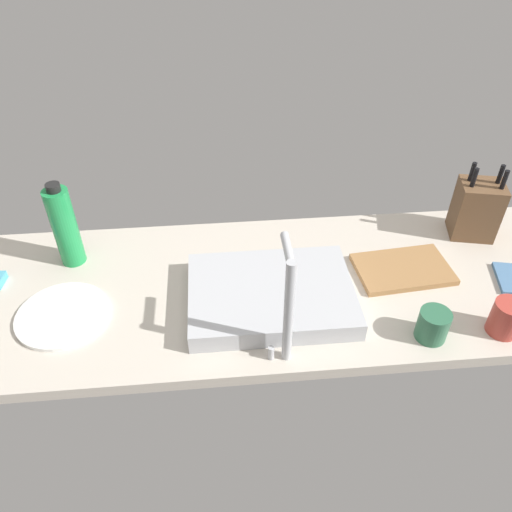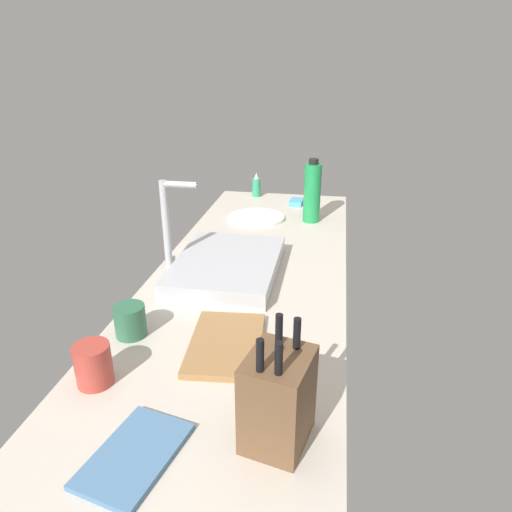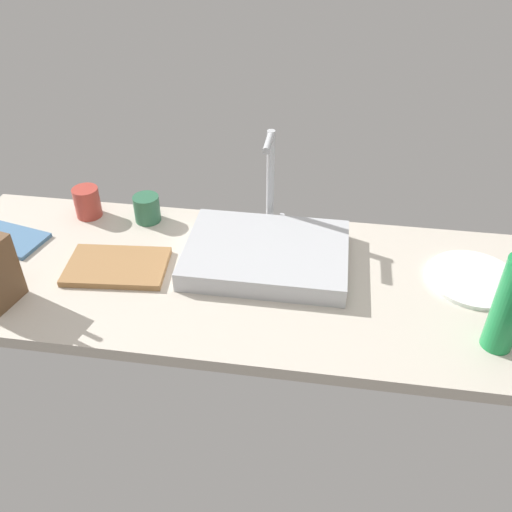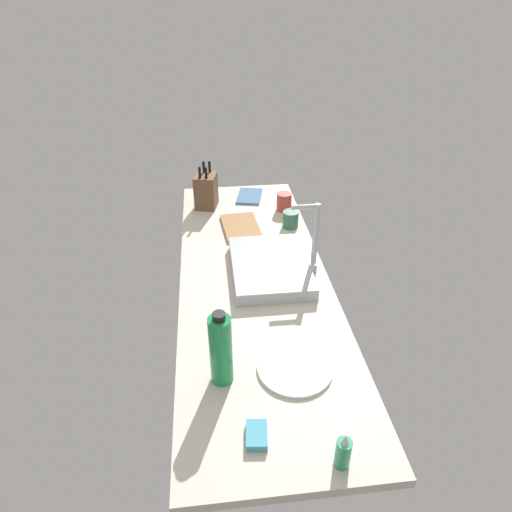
{
  "view_description": "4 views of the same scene",
  "coord_description": "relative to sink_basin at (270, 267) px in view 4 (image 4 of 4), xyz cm",
  "views": [
    {
      "loc": [
        11.24,
        107.0,
        104.29
      ],
      "look_at": [
        0.82,
        -4.54,
        10.87
      ],
      "focal_mm": 35.44,
      "sensor_mm": 36.0,
      "label": 1
    },
    {
      "loc": [
        -138.13,
        -26.48,
        71.36
      ],
      "look_at": [
        -3.06,
        -2.61,
        11.12
      ],
      "focal_mm": 32.63,
      "sensor_mm": 36.0,
      "label": 2
    },
    {
      "loc": [
        13.1,
        -115.46,
        98.54
      ],
      "look_at": [
        -3.66,
        -3.18,
        13.29
      ],
      "focal_mm": 38.39,
      "sensor_mm": 36.0,
      "label": 3
    },
    {
      "loc": [
        157.22,
        -17.35,
        115.29
      ],
      "look_at": [
        -2.4,
        1.11,
        12.33
      ],
      "focal_mm": 31.35,
      "sensor_mm": 36.0,
      "label": 4
    }
  ],
  "objects": [
    {
      "name": "sink_basin",
      "position": [
        0.0,
        0.0,
        0.0
      ],
      "size": [
        45.35,
        32.9,
        5.66
      ],
      "primitive_type": "cube",
      "color": "#B7BABF",
      "rests_on": "countertop_slab"
    },
    {
      "name": "cutting_board",
      "position": [
        -40.91,
        -9.29,
        -1.93
      ],
      "size": [
        29.13,
        20.08,
        1.8
      ],
      "primitive_type": "cube",
      "rotation": [
        0.0,
        0.0,
        0.09
      ],
      "color": "#9E7042",
      "rests_on": "countertop_slab"
    },
    {
      "name": "coffee_mug",
      "position": [
        -59.37,
        16.19,
        2.03
      ],
      "size": [
        8.11,
        8.11,
        9.72
      ],
      "primitive_type": "cylinder",
      "color": "#B23D33",
      "rests_on": "countertop_slab"
    },
    {
      "name": "ceramic_cup",
      "position": [
        -39.91,
        16.28,
        1.43
      ],
      "size": [
        8.08,
        8.08,
        8.52
      ],
      "primitive_type": "cylinder",
      "color": "#2D6647",
      "rests_on": "countertop_slab"
    },
    {
      "name": "faucet",
      "position": [
        -1.41,
        18.56,
        14.99
      ],
      "size": [
        5.5,
        12.22,
        31.33
      ],
      "color": "#B7BABF",
      "rests_on": "countertop_slab"
    },
    {
      "name": "dish_towel",
      "position": [
        -77.78,
        -1.0,
        -2.23
      ],
      "size": [
        23.38,
        17.58,
        1.2
      ],
      "primitive_type": "cube",
      "rotation": [
        0.0,
        0.0,
        -0.22
      ],
      "color": "teal",
      "rests_on": "countertop_slab"
    },
    {
      "name": "soap_bottle",
      "position": [
        91.76,
        6.29,
        2.31
      ],
      "size": [
        4.27,
        4.27,
        12.06
      ],
      "color": "#2D9966",
      "rests_on": "countertop_slab"
    },
    {
      "name": "dish_sponge",
      "position": [
        81.23,
        -15.37,
        -1.63
      ],
      "size": [
        9.57,
        6.89,
        2.4
      ],
      "primitive_type": "cube",
      "rotation": [
        0.0,
        0.0,
        -0.1
      ],
      "color": "#4CA3BC",
      "rests_on": "countertop_slab"
    },
    {
      "name": "water_bottle",
      "position": [
        58.23,
        -23.86,
        10.08
      ],
      "size": [
        7.28,
        7.28,
        27.31
      ],
      "color": "#1E8E47",
      "rests_on": "countertop_slab"
    },
    {
      "name": "countertop_slab",
      "position": [
        2.27,
        -7.25,
        -4.58
      ],
      "size": [
        192.46,
        63.7,
        3.5
      ],
      "primitive_type": "cube",
      "color": "beige",
      "rests_on": "ground"
    },
    {
      "name": "knife_block",
      "position": [
        -68.63,
        -25.93,
        6.7
      ],
      "size": [
        15.41,
        13.75,
        24.79
      ],
      "rotation": [
        0.0,
        0.0,
        -0.22
      ],
      "color": "brown",
      "rests_on": "countertop_slab"
    },
    {
      "name": "dinner_plate",
      "position": [
        57.01,
        0.2,
        -2.23
      ],
      "size": [
        25.07,
        25.07,
        1.2
      ],
      "primitive_type": "cylinder",
      "color": "white",
      "rests_on": "countertop_slab"
    }
  ]
}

